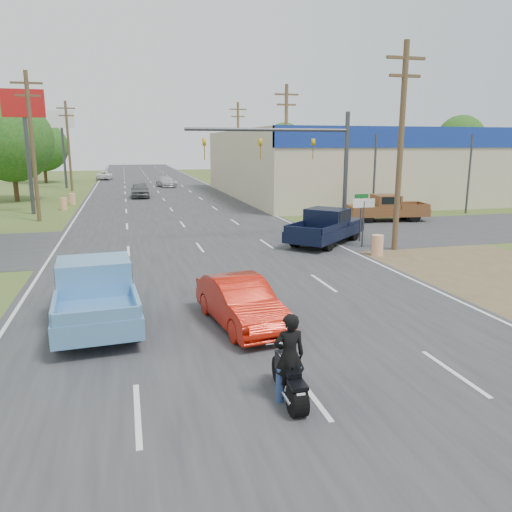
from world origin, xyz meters
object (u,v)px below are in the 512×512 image
object	(u,v)px
blue_pickup	(95,290)
distant_car_grey	(140,190)
navy_pickup	(327,226)
brown_pickup	(385,208)
distant_car_white	(105,176)
red_convertible	(241,303)
rider	(289,361)
motorcycle	(290,382)
distant_car_silver	(166,182)

from	to	relation	value
blue_pickup	distant_car_grey	bearing A→B (deg)	82.35
navy_pickup	brown_pickup	size ratio (longest dim) A/B	0.99
distant_car_grey	distant_car_white	xyz separation A→B (m)	(-4.37, 28.32, -0.12)
navy_pickup	blue_pickup	bearing A→B (deg)	-92.84
red_convertible	distant_car_grey	world-z (taller)	distant_car_grey
rider	navy_pickup	distance (m)	17.33
motorcycle	blue_pickup	size ratio (longest dim) A/B	0.34
blue_pickup	brown_pickup	size ratio (longest dim) A/B	1.04
rider	blue_pickup	distance (m)	7.32
red_convertible	brown_pickup	distance (m)	22.79
navy_pickup	distant_car_white	world-z (taller)	navy_pickup
navy_pickup	distant_car_white	bearing A→B (deg)	150.61
red_convertible	brown_pickup	world-z (taller)	brown_pickup
navy_pickup	brown_pickup	distance (m)	9.67
blue_pickup	rider	bearing A→B (deg)	-59.88
navy_pickup	distant_car_grey	world-z (taller)	navy_pickup
motorcycle	rider	bearing A→B (deg)	90.00
motorcycle	rider	size ratio (longest dim) A/B	1.11
red_convertible	blue_pickup	world-z (taller)	blue_pickup
blue_pickup	motorcycle	bearing A→B (deg)	-60.08
blue_pickup	navy_pickup	distance (m)	14.94
motorcycle	brown_pickup	xyz separation A→B (m)	(14.45, 22.30, 0.46)
distant_car_silver	distant_car_grey	bearing A→B (deg)	-115.82
navy_pickup	distant_car_silver	distance (m)	39.95
red_convertible	distant_car_grey	size ratio (longest dim) A/B	0.96
distant_car_grey	red_convertible	bearing A→B (deg)	-86.61
blue_pickup	distant_car_silver	distance (m)	49.59
blue_pickup	navy_pickup	world-z (taller)	blue_pickup
blue_pickup	distant_car_grey	distance (m)	36.73
red_convertible	rider	world-z (taller)	rider
motorcycle	navy_pickup	xyz separation A→B (m)	(7.35, 15.73, 0.50)
distant_car_grey	distant_car_silver	size ratio (longest dim) A/B	0.99
rider	red_convertible	bearing A→B (deg)	-89.34
motorcycle	brown_pickup	size ratio (longest dim) A/B	0.35
rider	distant_car_white	size ratio (longest dim) A/B	0.40
navy_pickup	distant_car_grey	size ratio (longest dim) A/B	1.28
red_convertible	blue_pickup	distance (m)	4.38
motorcycle	navy_pickup	size ratio (longest dim) A/B	0.36
distant_car_grey	distant_car_silver	xyz separation A→B (m)	(3.62, 12.56, -0.11)
motorcycle	distant_car_silver	bearing A→B (deg)	89.05
rider	blue_pickup	bearing A→B (deg)	-54.97
distant_car_grey	distant_car_white	world-z (taller)	distant_car_grey
red_convertible	distant_car_white	xyz separation A→B (m)	(-6.00, 66.44, -0.07)
brown_pickup	red_convertible	bearing A→B (deg)	148.77
distant_car_grey	rider	bearing A→B (deg)	-86.93
distant_car_white	blue_pickup	bearing A→B (deg)	96.84
distant_car_silver	blue_pickup	bearing A→B (deg)	-106.83
motorcycle	distant_car_silver	xyz separation A→B (m)	(2.02, 55.33, 0.19)
navy_pickup	brown_pickup	bearing A→B (deg)	89.90
motorcycle	distant_car_grey	size ratio (longest dim) A/B	0.46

